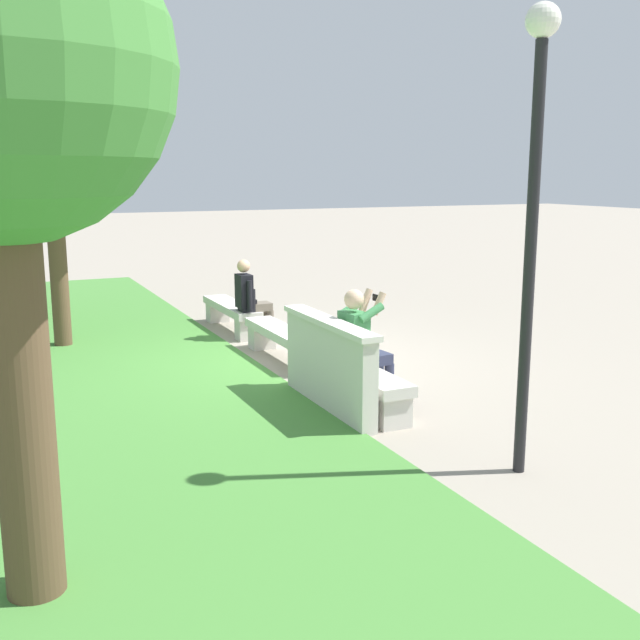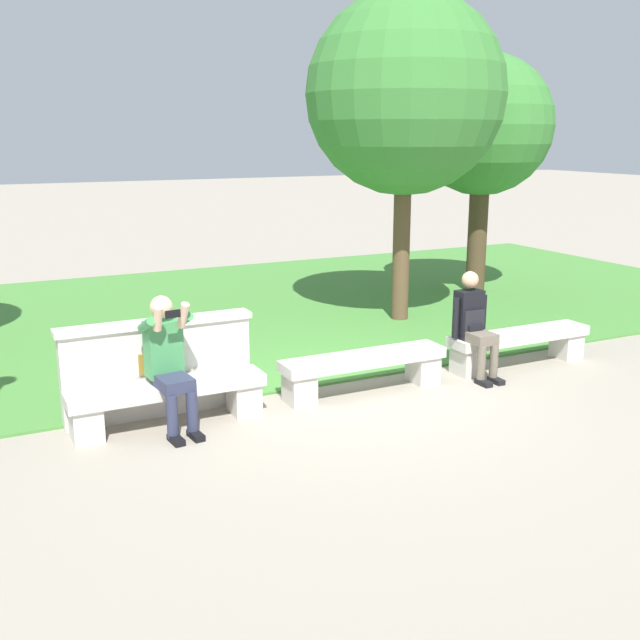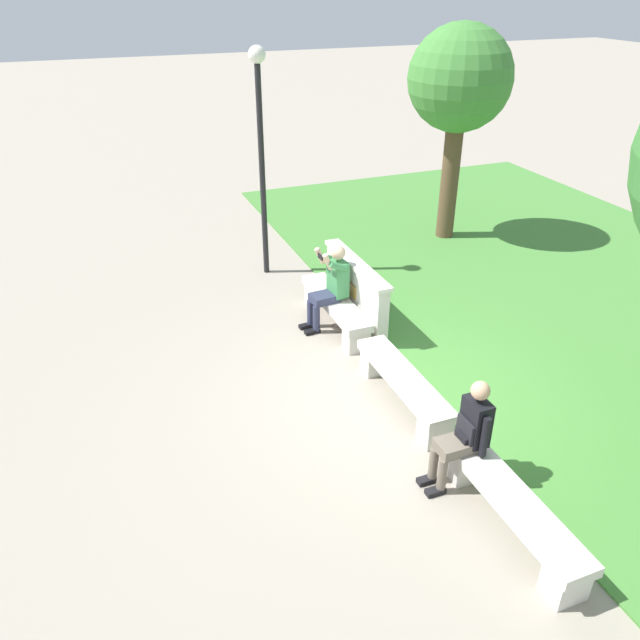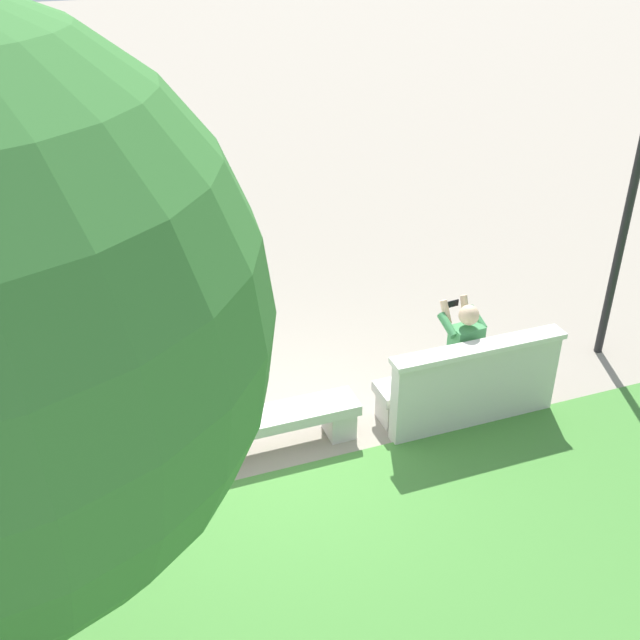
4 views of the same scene
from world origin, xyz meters
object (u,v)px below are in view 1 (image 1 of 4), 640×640
Objects in this scene: bench_near at (282,339)px; tree_left_background at (48,114)px; person_photographer at (363,340)px; backpack at (247,300)px; bench_main at (356,379)px; lamp_post at (534,177)px; person_distant at (251,297)px; bench_mid at (231,312)px.

tree_left_background reaches higher than bench_near.
backpack is (3.68, 0.07, -0.11)m from person_photographer.
bench_near is at bearing 0.00° from bench_main.
backpack reaches higher than bench_near.
lamp_post is at bearing -176.00° from backpack.
bench_near is 0.50× the size of lamp_post.
backpack is at bearing -104.98° from tree_left_background.
tree_left_background reaches higher than person_distant.
bench_main is 1.00× the size of bench_mid.
person_distant is at bearing -104.60° from tree_left_background.
person_photographer reaches higher than person_distant.
person_photographer is 5.82m from tree_left_background.
bench_near is 0.40× the size of tree_left_background.
bench_mid is at bearing 0.99° from person_photographer.
person_photographer is at bearing -179.01° from bench_mid.
backpack reaches higher than bench_mid.
tree_left_background is (0.71, 2.67, 2.76)m from backpack.
bench_main is at bearing 179.94° from backpack.
person_photographer is at bearing -178.02° from bench_near.
bench_near is 1.55× the size of person_distant.
lamp_post is at bearing -176.60° from person_distant.
bench_near is at bearing 1.98° from person_photographer.
person_distant is at bearing -87.63° from backpack.
person_distant reaches higher than bench_main.
person_distant is at bearing -1.03° from bench_main.
lamp_post is at bearing -155.19° from tree_left_background.
bench_near is 4.57× the size of backpack.
bench_near is 1.48× the size of person_photographer.
bench_mid is at bearing 4.87° from person_distant.
bench_mid is at bearing 0.00° from bench_near.
lamp_post is at bearing -169.56° from bench_main.
bench_main is 0.40× the size of tree_left_background.
bench_near is 1.50m from person_distant.
backpack is at bearing 92.37° from person_distant.
person_distant is (-0.78, -0.07, 0.37)m from bench_mid.
bench_mid is 7.12m from lamp_post.
backpack is 3.90m from tree_left_background.
bench_near is (2.23, 0.00, 0.00)m from bench_main.
person_photographer is 2.93m from lamp_post.
person_photographer is at bearing -148.01° from tree_left_background.
person_distant is 0.32× the size of lamp_post.
person_distant is at bearing -175.13° from bench_mid.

